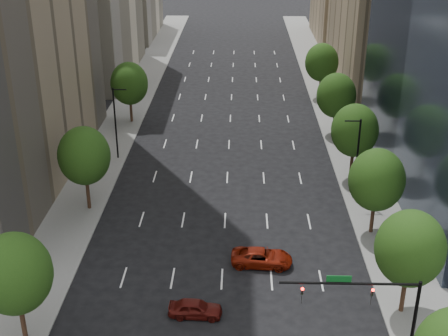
{
  "coord_description": "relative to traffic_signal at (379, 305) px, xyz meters",
  "views": [
    {
      "loc": [
        1.34,
        -2.16,
        29.47
      ],
      "look_at": [
        0.04,
        45.01,
        8.0
      ],
      "focal_mm": 48.24,
      "sensor_mm": 36.0,
      "label": 1
    }
  ],
  "objects": [
    {
      "name": "sidewalk_left",
      "position": [
        -26.03,
        30.0,
        -5.1
      ],
      "size": [
        6.0,
        200.0,
        0.15
      ],
      "primitive_type": "cube",
      "color": "slate",
      "rests_on": "ground"
    },
    {
      "name": "sidewalk_right",
      "position": [
        4.97,
        30.0,
        -5.1
      ],
      "size": [
        6.0,
        200.0,
        0.15
      ],
      "primitive_type": "cube",
      "color": "slate",
      "rests_on": "ground"
    },
    {
      "name": "filler_right",
      "position": [
        14.47,
        103.0,
        2.83
      ],
      "size": [
        14.0,
        26.0,
        16.0
      ],
      "primitive_type": "cube",
      "color": "#8C7759",
      "rests_on": "ground"
    },
    {
      "name": "tree_right_1",
      "position": [
        3.47,
        6.0,
        0.58
      ],
      "size": [
        5.2,
        5.2,
        8.75
      ],
      "color": "#382316",
      "rests_on": "ground"
    },
    {
      "name": "tree_right_2",
      "position": [
        3.47,
        18.0,
        0.43
      ],
      "size": [
        5.2,
        5.2,
        8.61
      ],
      "color": "#382316",
      "rests_on": "ground"
    },
    {
      "name": "tree_right_3",
      "position": [
        3.47,
        30.0,
        0.72
      ],
      "size": [
        5.2,
        5.2,
        8.89
      ],
      "color": "#382316",
      "rests_on": "ground"
    },
    {
      "name": "tree_right_4",
      "position": [
        3.47,
        44.0,
        0.29
      ],
      "size": [
        5.2,
        5.2,
        8.46
      ],
      "color": "#382316",
      "rests_on": "ground"
    },
    {
      "name": "tree_right_5",
      "position": [
        3.47,
        60.0,
        0.58
      ],
      "size": [
        5.2,
        5.2,
        8.75
      ],
      "color": "#382316",
      "rests_on": "ground"
    },
    {
      "name": "tree_left_0",
      "position": [
        -24.53,
        2.0,
        0.58
      ],
      "size": [
        5.2,
        5.2,
        8.75
      ],
      "color": "#382316",
      "rests_on": "ground"
    },
    {
      "name": "tree_left_1",
      "position": [
        -24.53,
        22.0,
        0.79
      ],
      "size": [
        5.2,
        5.2,
        8.97
      ],
      "color": "#382316",
      "rests_on": "ground"
    },
    {
      "name": "tree_left_2",
      "position": [
        -24.53,
        48.0,
        0.5
      ],
      "size": [
        5.2,
        5.2,
        8.68
      ],
      "color": "#382316",
      "rests_on": "ground"
    },
    {
      "name": "streetlight_rn",
      "position": [
        2.91,
        25.0,
        -0.33
      ],
      "size": [
        1.7,
        0.2,
        9.0
      ],
      "color": "black",
      "rests_on": "ground"
    },
    {
      "name": "streetlight_ln",
      "position": [
        -23.96,
        35.0,
        -0.33
      ],
      "size": [
        1.7,
        0.2,
        9.0
      ],
      "color": "black",
      "rests_on": "ground"
    },
    {
      "name": "traffic_signal",
      "position": [
        0.0,
        0.0,
        0.0
      ],
      "size": [
        9.12,
        0.4,
        7.38
      ],
      "color": "black",
      "rests_on": "ground"
    },
    {
      "name": "car_maroon",
      "position": [
        -12.41,
        5.09,
        -4.47
      ],
      "size": [
        4.17,
        1.82,
        1.4
      ],
      "primitive_type": "imported",
      "rotation": [
        0.0,
        0.0,
        1.53
      ],
      "color": "#4E110D",
      "rests_on": "ground"
    },
    {
      "name": "car_red_far",
      "position": [
        -7.12,
        12.27,
        -4.43
      ],
      "size": [
        5.48,
        2.81,
        1.48
      ],
      "primitive_type": "imported",
      "rotation": [
        0.0,
        0.0,
        1.5
      ],
      "color": "maroon",
      "rests_on": "ground"
    }
  ]
}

